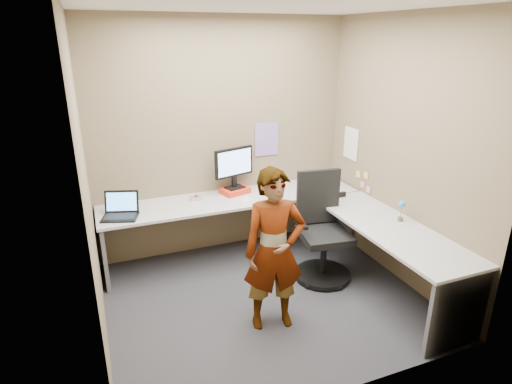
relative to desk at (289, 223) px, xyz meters
name	(u,v)px	position (x,y,z in m)	size (l,w,h in m)	color
ground	(265,298)	(-0.44, -0.39, -0.59)	(3.00, 3.00, 0.00)	#28272C
wall_back	(222,139)	(-0.44, 0.91, 0.76)	(3.00, 3.00, 0.00)	#736147
wall_right	(402,153)	(1.06, -0.39, 0.76)	(2.70, 2.70, 0.00)	#736147
wall_left	(87,190)	(-1.94, -0.39, 0.76)	(2.70, 2.70, 0.00)	#736147
ceiling	(268,5)	(-0.44, -0.39, 2.11)	(3.00, 3.00, 0.00)	white
desk	(289,223)	(0.00, 0.00, 0.00)	(2.98, 2.58, 0.73)	#BCBCBC
paper_ream	(235,190)	(-0.36, 0.74, 0.17)	(0.31, 0.23, 0.06)	red
monitor	(234,165)	(-0.36, 0.75, 0.49)	(0.49, 0.21, 0.48)	black
laptop	(121,210)	(-1.66, 0.52, 0.20)	(0.42, 0.38, 0.25)	black
trackball_mouse	(196,198)	(-0.84, 0.67, 0.17)	(0.12, 0.08, 0.07)	#B7B7BC
origami	(246,197)	(-0.31, 0.49, 0.17)	(0.10, 0.10, 0.06)	white
stapler	(340,195)	(0.71, 0.16, 0.17)	(0.15, 0.04, 0.06)	black
flower	(402,208)	(0.92, -0.63, 0.28)	(0.07, 0.07, 0.22)	brown
calendar_purple	(267,139)	(0.11, 0.90, 0.71)	(0.30, 0.01, 0.40)	#846BB7
calendar_white	(351,144)	(1.05, 0.51, 0.66)	(0.01, 0.28, 0.38)	white
sticky_note_a	(366,176)	(1.05, 0.16, 0.36)	(0.01, 0.07, 0.07)	#F2E059
sticky_note_b	(362,185)	(1.05, 0.21, 0.23)	(0.01, 0.07, 0.07)	pink
sticky_note_c	(368,190)	(1.05, 0.09, 0.21)	(0.01, 0.07, 0.07)	pink
sticky_note_d	(358,174)	(1.05, 0.31, 0.33)	(0.01, 0.07, 0.07)	#F2E059
office_chair	(322,236)	(0.30, -0.18, -0.12)	(0.62, 0.60, 1.13)	black
person	(274,251)	(-0.51, -0.76, 0.15)	(0.54, 0.35, 1.47)	#999399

